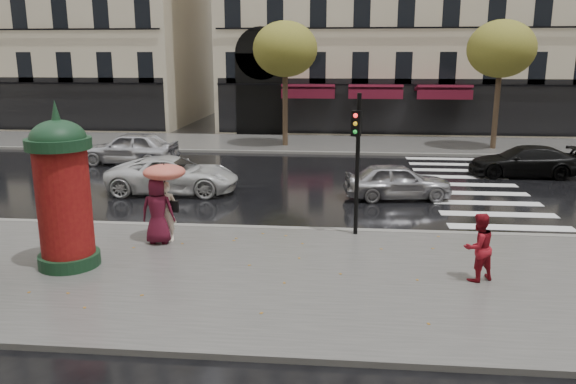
# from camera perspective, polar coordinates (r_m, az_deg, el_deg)

# --- Properties ---
(ground) EXTENTS (160.00, 160.00, 0.00)m
(ground) POSITION_cam_1_polar(r_m,az_deg,el_deg) (13.12, 0.64, -8.10)
(ground) COLOR black
(ground) RESTS_ON ground
(near_sidewalk) EXTENTS (90.00, 7.00, 0.12)m
(near_sidewalk) POSITION_cam_1_polar(r_m,az_deg,el_deg) (12.64, 0.44, -8.69)
(near_sidewalk) COLOR #474744
(near_sidewalk) RESTS_ON ground
(far_sidewalk) EXTENTS (90.00, 6.00, 0.12)m
(far_sidewalk) POSITION_cam_1_polar(r_m,az_deg,el_deg) (31.53, 3.53, 4.90)
(far_sidewalk) COLOR #474744
(far_sidewalk) RESTS_ON ground
(near_kerb) EXTENTS (90.00, 0.25, 0.14)m
(near_kerb) POSITION_cam_1_polar(r_m,az_deg,el_deg) (15.92, 1.54, -3.87)
(near_kerb) COLOR slate
(near_kerb) RESTS_ON ground
(far_kerb) EXTENTS (90.00, 0.25, 0.14)m
(far_kerb) POSITION_cam_1_polar(r_m,az_deg,el_deg) (28.57, 3.32, 4.00)
(far_kerb) COLOR slate
(far_kerb) RESTS_ON ground
(zebra_crossing) EXTENTS (3.60, 11.75, 0.01)m
(zebra_crossing) POSITION_cam_1_polar(r_m,az_deg,el_deg) (22.83, 17.91, 0.72)
(zebra_crossing) COLOR silver
(zebra_crossing) RESTS_ON ground
(tree_far_left) EXTENTS (3.40, 3.40, 6.64)m
(tree_far_left) POSITION_cam_1_polar(r_m,az_deg,el_deg) (30.29, -0.30, 14.27)
(tree_far_left) COLOR #38281C
(tree_far_left) RESTS_ON ground
(tree_far_right) EXTENTS (3.40, 3.40, 6.64)m
(tree_far_right) POSITION_cam_1_polar(r_m,az_deg,el_deg) (31.19, 20.85, 13.39)
(tree_far_right) COLOR #38281C
(tree_far_right) RESTS_ON ground
(woman_umbrella) EXTENTS (1.09, 1.09, 2.10)m
(woman_umbrella) POSITION_cam_1_polar(r_m,az_deg,el_deg) (14.86, -12.37, 0.27)
(woman_umbrella) COLOR #F3E2C8
(woman_umbrella) RESTS_ON near_sidewalk
(woman_red) EXTENTS (0.92, 0.85, 1.51)m
(woman_red) POSITION_cam_1_polar(r_m,az_deg,el_deg) (12.77, 18.76, -5.32)
(woman_red) COLOR maroon
(woman_red) RESTS_ON near_sidewalk
(man_burgundy) EXTENTS (0.88, 0.61, 1.74)m
(man_burgundy) POSITION_cam_1_polar(r_m,az_deg,el_deg) (14.82, -13.10, -1.86)
(man_burgundy) COLOR #4B0F1F
(man_burgundy) RESTS_ON near_sidewalk
(morris_column) EXTENTS (1.42, 1.42, 3.82)m
(morris_column) POSITION_cam_1_polar(r_m,az_deg,el_deg) (13.62, -21.90, 0.30)
(morris_column) COLOR #13321C
(morris_column) RESTS_ON near_sidewalk
(traffic_light) EXTENTS (0.28, 0.37, 3.81)m
(traffic_light) POSITION_cam_1_polar(r_m,az_deg,el_deg) (14.91, 7.02, 4.17)
(traffic_light) COLOR black
(traffic_light) RESTS_ON near_sidewalk
(car_silver) EXTENTS (3.85, 1.95, 1.25)m
(car_silver) POSITION_cam_1_polar(r_m,az_deg,el_deg) (19.87, 11.07, 1.10)
(car_silver) COLOR #A6A5AA
(car_silver) RESTS_ON ground
(car_white) EXTENTS (4.78, 2.37, 1.30)m
(car_white) POSITION_cam_1_polar(r_m,az_deg,el_deg) (20.79, -11.56, 1.71)
(car_white) COLOR silver
(car_white) RESTS_ON ground
(car_black) EXTENTS (4.35, 1.79, 1.26)m
(car_black) POSITION_cam_1_polar(r_m,az_deg,el_deg) (25.11, 22.83, 2.90)
(car_black) COLOR black
(car_black) RESTS_ON ground
(car_far_silver) EXTENTS (4.47, 1.97, 1.50)m
(car_far_silver) POSITION_cam_1_polar(r_m,az_deg,el_deg) (26.76, -15.77, 4.32)
(car_far_silver) COLOR silver
(car_far_silver) RESTS_ON ground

